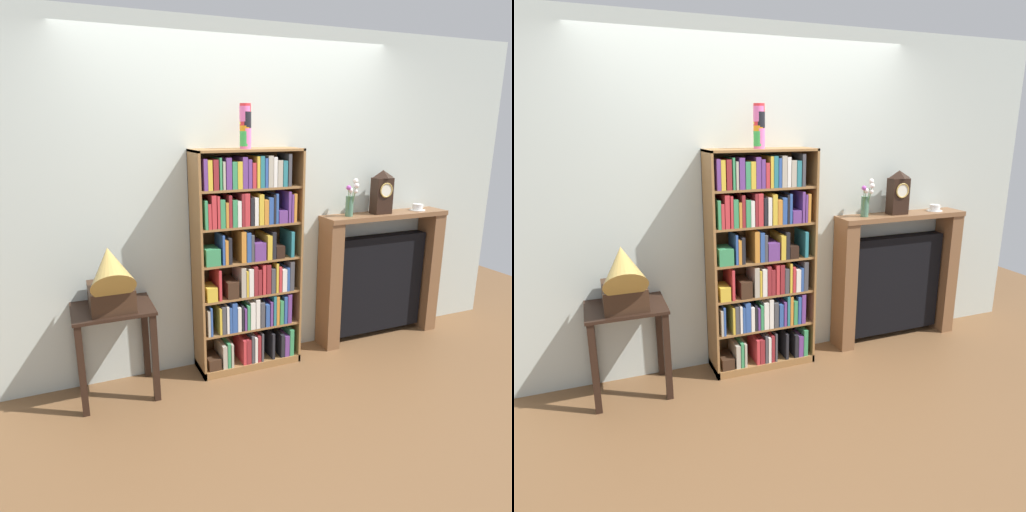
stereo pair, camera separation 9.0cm
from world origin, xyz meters
TOP-DOWN VIEW (x-y plane):
  - ground_plane at (0.00, 0.00)m, footprint 7.97×6.40m
  - wall_back at (0.13, 0.28)m, footprint 4.97×0.08m
  - bookshelf at (-0.00, 0.09)m, footprint 0.82×0.29m
  - cup_stack at (-0.02, 0.06)m, footprint 0.08×0.08m
  - side_table_left at (-1.03, 0.03)m, footprint 0.54×0.43m
  - gramophone at (-1.03, -0.04)m, footprint 0.29×0.51m
  - fireplace_mantel at (1.30, 0.14)m, footprint 1.18×0.24m
  - mantel_clock at (1.24, 0.12)m, footprint 0.16×0.12m
  - flower_vase at (0.92, 0.11)m, footprint 0.15×0.12m
  - teacup_with_saucer at (1.64, 0.12)m, footprint 0.14×0.14m

SIDE VIEW (x-z plane):
  - ground_plane at x=0.00m, z-range -0.02..0.00m
  - side_table_left at x=-1.03m, z-range 0.16..0.83m
  - fireplace_mantel at x=1.30m, z-range -0.01..1.13m
  - bookshelf at x=0.00m, z-range 0.00..1.71m
  - gramophone at x=-1.03m, z-range 0.63..1.16m
  - teacup_with_saucer at x=1.64m, z-range 1.14..1.20m
  - flower_vase at x=0.92m, z-range 1.13..1.44m
  - wall_back at x=0.13m, z-range 0.00..2.60m
  - mantel_clock at x=1.24m, z-range 1.15..1.51m
  - cup_stack at x=-0.02m, z-range 1.71..2.02m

